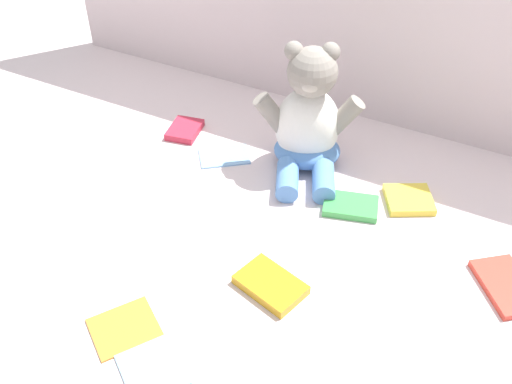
# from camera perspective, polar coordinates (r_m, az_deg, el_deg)

# --- Properties ---
(ground_plane) EXTENTS (3.20, 3.20, 0.00)m
(ground_plane) POSITION_cam_1_polar(r_m,az_deg,el_deg) (1.28, 2.13, -0.83)
(ground_plane) COLOR silver
(teddy_bear) EXTENTS (0.24, 0.25, 0.30)m
(teddy_bear) POSITION_cam_1_polar(r_m,az_deg,el_deg) (1.32, 5.07, 6.72)
(teddy_bear) COLOR white
(teddy_bear) RESTS_ON ground_plane
(book_case_0) EXTENTS (0.14, 0.14, 0.01)m
(book_case_0) POSITION_cam_1_polar(r_m,az_deg,el_deg) (1.01, -10.20, -16.66)
(book_case_0) COLOR #82B0D1
(book_case_0) RESTS_ON ground_plane
(book_case_1) EXTENTS (0.14, 0.13, 0.01)m
(book_case_1) POSITION_cam_1_polar(r_m,az_deg,el_deg) (1.40, -3.14, 3.57)
(book_case_1) COLOR #80B2E2
(book_case_1) RESTS_ON ground_plane
(book_case_2) EXTENTS (0.14, 0.11, 0.02)m
(book_case_2) POSITION_cam_1_polar(r_m,az_deg,el_deg) (1.09, 1.44, -9.08)
(book_case_2) COLOR gold
(book_case_2) RESTS_ON ground_plane
(book_case_3) EXTENTS (0.14, 0.15, 0.01)m
(book_case_3) POSITION_cam_1_polar(r_m,az_deg,el_deg) (1.07, -12.79, -12.80)
(book_case_3) COLOR orange
(book_case_3) RESTS_ON ground_plane
(book_case_4) EXTENTS (0.13, 0.13, 0.02)m
(book_case_4) POSITION_cam_1_polar(r_m,az_deg,el_deg) (1.31, 14.75, -0.73)
(book_case_4) COLOR yellow
(book_case_4) RESTS_ON ground_plane
(book_case_5) EXTENTS (0.15, 0.16, 0.01)m
(book_case_5) POSITION_cam_1_polar(r_m,az_deg,el_deg) (1.19, 23.34, -8.46)
(book_case_5) COLOR red
(book_case_5) RESTS_ON ground_plane
(book_case_6) EXTENTS (0.09, 0.11, 0.02)m
(book_case_6) POSITION_cam_1_polar(r_m,az_deg,el_deg) (1.48, -7.00, 6.06)
(book_case_6) COLOR #BE283D
(book_case_6) RESTS_ON ground_plane
(book_case_7) EXTENTS (0.13, 0.10, 0.02)m
(book_case_7) POSITION_cam_1_polar(r_m,az_deg,el_deg) (1.27, 9.26, -1.36)
(book_case_7) COLOR green
(book_case_7) RESTS_ON ground_plane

